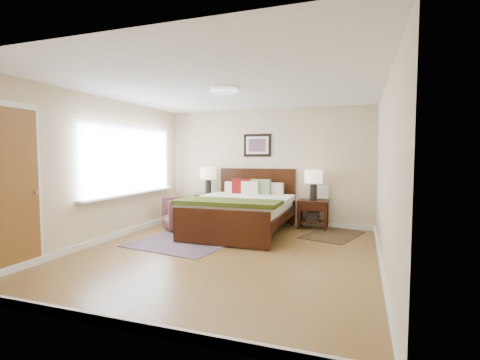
% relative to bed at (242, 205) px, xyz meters
% --- Properties ---
extents(floor, '(5.00, 5.00, 0.00)m').
position_rel_bed_xyz_m(floor, '(0.21, -1.41, -0.55)').
color(floor, brown).
rests_on(floor, ground).
extents(back_wall, '(4.50, 0.04, 2.50)m').
position_rel_bed_xyz_m(back_wall, '(0.21, 1.09, 0.70)').
color(back_wall, beige).
rests_on(back_wall, ground).
extents(front_wall, '(4.50, 0.04, 2.50)m').
position_rel_bed_xyz_m(front_wall, '(0.21, -3.91, 0.70)').
color(front_wall, beige).
rests_on(front_wall, ground).
extents(left_wall, '(0.04, 5.00, 2.50)m').
position_rel_bed_xyz_m(left_wall, '(-2.04, -1.41, 0.70)').
color(left_wall, beige).
rests_on(left_wall, ground).
extents(right_wall, '(0.04, 5.00, 2.50)m').
position_rel_bed_xyz_m(right_wall, '(2.46, -1.41, 0.70)').
color(right_wall, beige).
rests_on(right_wall, ground).
extents(ceiling, '(4.50, 5.00, 0.02)m').
position_rel_bed_xyz_m(ceiling, '(0.21, -1.41, 1.95)').
color(ceiling, white).
rests_on(ceiling, back_wall).
extents(window, '(0.11, 2.72, 1.32)m').
position_rel_bed_xyz_m(window, '(-1.99, -0.71, 0.83)').
color(window, silver).
rests_on(window, left_wall).
extents(door, '(0.06, 1.00, 2.18)m').
position_rel_bed_xyz_m(door, '(-2.02, -3.16, 0.52)').
color(door, silver).
rests_on(door, ground).
extents(ceil_fixture, '(0.44, 0.44, 0.08)m').
position_rel_bed_xyz_m(ceil_fixture, '(0.21, -1.41, 1.92)').
color(ceil_fixture, white).
rests_on(ceil_fixture, ceiling).
extents(bed, '(1.82, 2.21, 1.19)m').
position_rel_bed_xyz_m(bed, '(0.00, 0.00, 0.00)').
color(bed, black).
rests_on(bed, ground).
extents(wall_art, '(0.62, 0.05, 0.50)m').
position_rel_bed_xyz_m(wall_art, '(0.00, 1.06, 1.17)').
color(wall_art, black).
rests_on(wall_art, back_wall).
extents(nightstand_left, '(0.52, 0.47, 0.62)m').
position_rel_bed_xyz_m(nightstand_left, '(-1.09, 0.84, -0.05)').
color(nightstand_left, black).
rests_on(nightstand_left, ground).
extents(nightstand_right, '(0.59, 0.44, 0.59)m').
position_rel_bed_xyz_m(nightstand_right, '(1.25, 0.85, -0.19)').
color(nightstand_right, black).
rests_on(nightstand_right, ground).
extents(lamp_left, '(0.36, 0.36, 0.61)m').
position_rel_bed_xyz_m(lamp_left, '(-1.09, 0.86, 0.50)').
color(lamp_left, black).
rests_on(lamp_left, nightstand_left).
extents(lamp_right, '(0.36, 0.36, 0.61)m').
position_rel_bed_xyz_m(lamp_right, '(1.25, 0.86, 0.47)').
color(lamp_right, black).
rests_on(lamp_right, nightstand_right).
extents(armchair, '(1.01, 1.01, 0.66)m').
position_rel_bed_xyz_m(armchair, '(-1.25, -0.08, -0.22)').
color(armchair, brown).
rests_on(armchair, ground).
extents(rug_persian, '(1.89, 2.43, 0.01)m').
position_rel_bed_xyz_m(rug_persian, '(-0.65, -0.67, -0.54)').
color(rug_persian, '#0D1741').
rests_on(rug_persian, ground).
extents(rug_navy, '(1.21, 1.48, 0.01)m').
position_rel_bed_xyz_m(rug_navy, '(1.68, 0.39, -0.54)').
color(rug_navy, black).
rests_on(rug_navy, ground).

